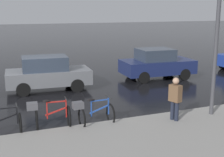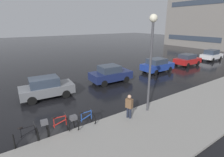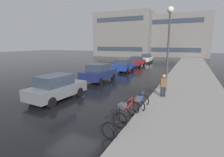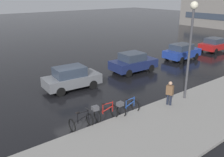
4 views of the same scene
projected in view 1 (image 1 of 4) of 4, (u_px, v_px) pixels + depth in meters
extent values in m
plane|color=black|center=(40.00, 101.00, 13.27)|extent=(140.00, 140.00, 0.00)
torus|color=black|center=(20.00, 124.00, 9.75)|extent=(0.70, 0.07, 0.70)
cube|color=black|center=(17.00, 115.00, 9.66)|extent=(0.04, 0.04, 0.59)
cube|color=black|center=(6.00, 108.00, 9.50)|extent=(0.05, 0.61, 0.04)
cube|color=black|center=(6.00, 118.00, 9.56)|extent=(0.05, 0.69, 0.25)
cylinder|color=black|center=(16.00, 105.00, 9.59)|extent=(0.50, 0.04, 0.03)
torus|color=black|center=(69.00, 117.00, 10.26)|extent=(0.76, 0.13, 0.76)
torus|color=black|center=(37.00, 120.00, 9.97)|extent=(0.76, 0.13, 0.76)
cube|color=red|center=(47.00, 110.00, 10.00)|extent=(0.04, 0.04, 0.57)
cube|color=red|center=(66.00, 108.00, 10.17)|extent=(0.04, 0.04, 0.61)
cube|color=red|center=(56.00, 102.00, 10.03)|extent=(0.10, 0.62, 0.04)
cube|color=red|center=(56.00, 111.00, 10.09)|extent=(0.10, 0.70, 0.25)
ellipsoid|color=black|center=(47.00, 101.00, 9.93)|extent=(0.16, 0.27, 0.07)
cylinder|color=black|center=(66.00, 99.00, 10.10)|extent=(0.50, 0.08, 0.03)
cube|color=#4C4C51|center=(32.00, 106.00, 9.84)|extent=(0.31, 0.37, 0.22)
torus|color=black|center=(111.00, 114.00, 10.61)|extent=(0.72, 0.08, 0.72)
torus|color=black|center=(82.00, 118.00, 10.21)|extent=(0.72, 0.08, 0.72)
cube|color=#234CA8|center=(91.00, 109.00, 10.28)|extent=(0.04, 0.04, 0.55)
cube|color=#234CA8|center=(108.00, 106.00, 10.52)|extent=(0.04, 0.04, 0.58)
cube|color=#234CA8|center=(100.00, 100.00, 10.35)|extent=(0.05, 0.62, 0.04)
cube|color=#234CA8|center=(99.00, 109.00, 10.40)|extent=(0.06, 0.70, 0.25)
ellipsoid|color=black|center=(91.00, 100.00, 10.22)|extent=(0.15, 0.26, 0.07)
cylinder|color=black|center=(108.00, 97.00, 10.45)|extent=(0.50, 0.04, 0.03)
cube|color=#4C4C51|center=(78.00, 105.00, 10.07)|extent=(0.29, 0.35, 0.22)
cube|color=slate|center=(49.00, 77.00, 14.98)|extent=(2.05, 4.07, 0.68)
cube|color=#2D3847|center=(45.00, 63.00, 14.78)|extent=(1.60, 2.20, 0.66)
cylinder|color=black|center=(71.00, 79.00, 16.13)|extent=(0.27, 0.66, 0.64)
cylinder|color=black|center=(77.00, 85.00, 14.68)|extent=(0.27, 0.66, 0.64)
cylinder|color=black|center=(22.00, 82.00, 15.42)|extent=(0.27, 0.66, 0.64)
cylinder|color=black|center=(23.00, 89.00, 13.97)|extent=(0.27, 0.66, 0.64)
cube|color=navy|center=(157.00, 66.00, 17.50)|extent=(2.16, 4.08, 0.74)
cube|color=#2D3847|center=(155.00, 54.00, 17.30)|extent=(1.70, 1.97, 0.63)
cylinder|color=black|center=(169.00, 69.00, 18.79)|extent=(0.25, 0.65, 0.64)
cylinder|color=black|center=(184.00, 74.00, 17.16)|extent=(0.25, 0.65, 0.64)
cylinder|color=black|center=(131.00, 71.00, 18.01)|extent=(0.25, 0.65, 0.64)
cylinder|color=black|center=(144.00, 78.00, 16.38)|extent=(0.25, 0.65, 0.64)
cylinder|color=black|center=(223.00, 64.00, 20.30)|extent=(0.23, 0.64, 0.64)
cylinder|color=#1E2333|center=(172.00, 112.00, 10.67)|extent=(0.14, 0.14, 0.80)
cylinder|color=#1E2333|center=(177.00, 113.00, 10.53)|extent=(0.14, 0.14, 0.80)
cube|color=brown|center=(175.00, 93.00, 10.45)|extent=(0.45, 0.35, 0.57)
sphere|color=tan|center=(176.00, 81.00, 10.36)|extent=(0.22, 0.22, 0.22)
cylinder|color=#424247|center=(216.00, 39.00, 10.68)|extent=(0.14, 0.14, 5.65)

